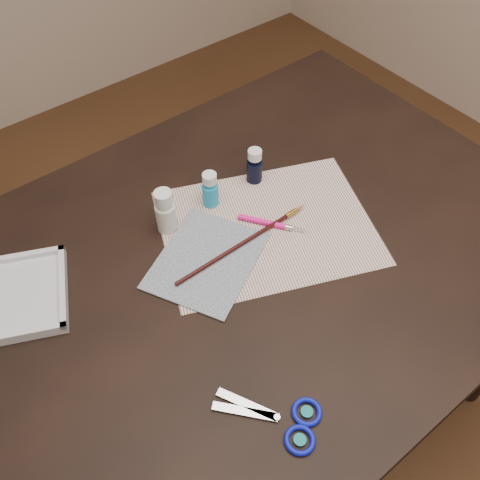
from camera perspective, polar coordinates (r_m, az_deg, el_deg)
ground at (r=1.70m, az=0.00°, el=-17.82°), size 3.50×3.50×0.02m
table at (r=1.36m, az=0.00°, el=-11.65°), size 1.30×0.90×0.75m
paper at (r=1.09m, az=2.89°, el=1.39°), size 0.51×0.46×0.00m
canvas at (r=1.03m, az=-3.59°, el=-2.18°), size 0.28×0.26×0.00m
paint_bottle_white at (r=1.06m, az=-7.97°, el=3.08°), size 0.05×0.05×0.10m
paint_bottle_cyan at (r=1.11m, az=-3.20°, el=5.41°), size 0.04×0.04×0.08m
paint_bottle_navy at (r=1.16m, az=1.56°, el=7.93°), size 0.04×0.04×0.08m
paintbrush at (r=1.05m, az=0.49°, el=-0.20°), size 0.33×0.01×0.01m
craft_knife at (r=1.09m, az=3.55°, el=1.71°), size 0.09×0.13×0.01m
scissors at (r=0.87m, az=2.75°, el=-18.49°), size 0.20×0.21×0.01m
palette_tray at (r=1.06m, az=-22.96°, el=-5.54°), size 0.25×0.25×0.02m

